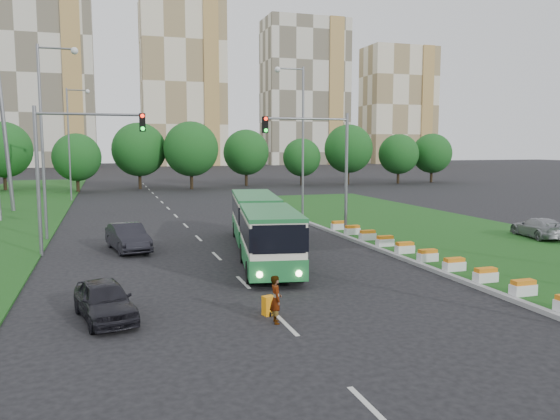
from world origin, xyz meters
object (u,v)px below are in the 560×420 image
object	(u,v)px
articulated_bus	(258,226)
car_left_far	(128,237)
traffic_mast_median	(323,155)
car_left_near	(105,300)
car_median	(538,228)
shopping_trolley	(269,306)
traffic_mast_left	(69,156)
pedestrian	(276,299)

from	to	relation	value
articulated_bus	car_left_far	bearing A→B (deg)	164.95
traffic_mast_median	articulated_bus	xyz separation A→B (m)	(-5.48, -4.17, -3.77)
car_left_near	car_median	distance (m)	27.41
car_median	shopping_trolley	size ratio (longest dim) A/B	6.44
car_median	traffic_mast_median	bearing A→B (deg)	-12.10
shopping_trolley	car_left_near	bearing A→B (deg)	153.75
car_left_far	car_left_near	bearing A→B (deg)	-106.98
traffic_mast_left	shopping_trolley	xyz separation A→B (m)	(7.12, -13.77, -5.02)
traffic_mast_median	car_median	distance (m)	14.32
car_median	car_left_far	bearing A→B (deg)	0.49
car_median	traffic_mast_left	bearing A→B (deg)	1.52
traffic_mast_left	car_left_near	bearing A→B (deg)	-82.43
traffic_mast_left	pedestrian	world-z (taller)	traffic_mast_left
traffic_mast_left	articulated_bus	bearing A→B (deg)	-18.12
car_left_near	pedestrian	distance (m)	5.85
car_left_near	car_left_far	bearing A→B (deg)	71.93
articulated_bus	pedestrian	xyz separation A→B (m)	(-2.57, -11.50, -0.77)
shopping_trolley	articulated_bus	bearing A→B (deg)	63.03
articulated_bus	car_left_near	bearing A→B (deg)	-120.36
traffic_mast_median	car_median	size ratio (longest dim) A/B	1.84
pedestrian	articulated_bus	bearing A→B (deg)	-5.66
car_left_far	car_median	xyz separation A→B (m)	(24.84, -4.11, 0.01)
traffic_mast_median	car_median	xyz separation A→B (m)	(12.59, -5.08, -4.57)
articulated_bus	car_median	bearing A→B (deg)	7.31
traffic_mast_median	car_left_far	distance (m)	13.11
articulated_bus	car_median	size ratio (longest dim) A/B	3.59
traffic_mast_median	traffic_mast_left	bearing A→B (deg)	-176.23
traffic_mast_left	car_left_far	xyz separation A→B (m)	(2.91, 0.03, -4.58)
traffic_mast_left	car_median	world-z (taller)	traffic_mast_left
car_median	shopping_trolley	distance (m)	22.79
car_median	pedestrian	size ratio (longest dim) A/B	2.69
car_left_near	car_median	world-z (taller)	car_median
shopping_trolley	traffic_mast_median	bearing A→B (deg)	48.04
car_left_near	pedestrian	bearing A→B (deg)	-33.90
articulated_bus	pedestrian	size ratio (longest dim) A/B	9.66
articulated_bus	shopping_trolley	size ratio (longest dim) A/B	23.16
car_median	car_left_near	bearing A→B (deg)	27.82
pedestrian	shopping_trolley	bearing A→B (deg)	6.11
traffic_mast_median	pedestrian	bearing A→B (deg)	-117.19
car_left_far	shopping_trolley	world-z (taller)	car_left_far
traffic_mast_median	car_left_near	distance (m)	19.67
traffic_mast_left	car_median	distance (m)	28.41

